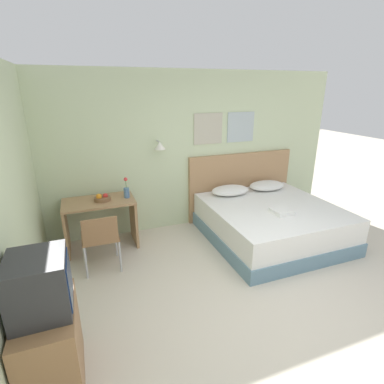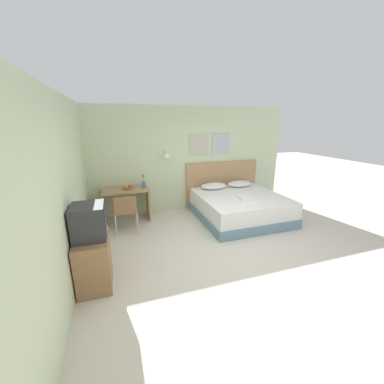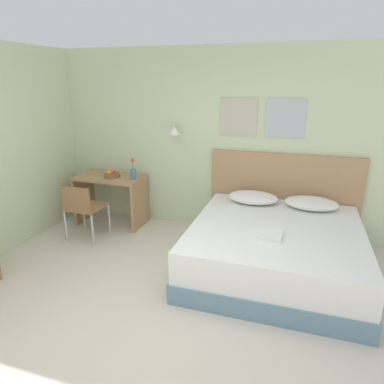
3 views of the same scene
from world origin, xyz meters
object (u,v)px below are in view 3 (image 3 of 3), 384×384
Objects in this scene: headboard at (283,196)px; folded_towel_near_foot at (269,234)px; desk at (111,192)px; bed at (275,249)px; pillow_right at (311,203)px; desk_chair at (82,206)px; fruit_bowl at (112,175)px; flower_vase at (133,172)px; pillow_left at (253,197)px.

headboard is 7.27× the size of folded_towel_near_foot.
desk is at bearing -173.19° from headboard.
pillow_right is (0.38, 0.73, 0.37)m from bed.
folded_towel_near_foot is (-0.05, -1.33, -0.00)m from headboard.
bed is at bearing -15.48° from desk.
fruit_bowl is at bearing 80.55° from desk_chair.
flower_vase is at bearing 162.15° from bed.
folded_towel_near_foot reaches higher than bed.
bed is 0.45m from folded_towel_near_foot.
flower_vase is at bearing -179.43° from pillow_right.
pillow_right is at bearing 0.14° from desk.
desk is 0.29m from fruit_bowl.
fruit_bowl is 0.37m from flower_vase.
desk_chair is at bearing -163.26° from pillow_left.
headboard is 2.62m from desk.
headboard reaches higher than desk.
desk is 1.27× the size of desk_chair.
desk is at bearing 85.48° from desk_chair.
headboard is at bearing 8.59° from flower_vase.
headboard reaches higher than fruit_bowl.
flower_vase reaches higher than fruit_bowl.
pillow_left is at bearing 16.74° from desk_chair.
fruit_bowl reaches higher than pillow_left.
pillow_left is 2.17m from fruit_bowl.
fruit_bowl reaches higher than pillow_right.
headboard is 3.06× the size of pillow_left.
desk_chair is (-2.60, 0.34, -0.10)m from folded_towel_near_foot.
headboard is at bearing 20.41° from desk_chair.
pillow_right reaches higher than bed.
pillow_left is 1.08m from folded_towel_near_foot.
bed is at bearing -17.85° from flower_vase.
pillow_left is 2.38× the size of folded_towel_near_foot.
desk reaches higher than folded_towel_near_foot.
desk reaches higher than pillow_left.
headboard is at bearing 7.43° from fruit_bowl.
fruit_bowl reaches higher than bed.
bed is 2.66m from desk_chair.
flower_vase is at bearing 54.22° from desk_chair.
bed is 2.36m from flower_vase.
bed is at bearing -62.42° from pillow_left.
headboard reaches higher than folded_towel_near_foot.
desk is 3.25× the size of flower_vase.
folded_towel_near_foot is 0.27× the size of desk.
flower_vase is (0.37, 0.00, 0.07)m from fruit_bowl.
desk is at bearing -179.86° from pillow_right.
pillow_left is 0.83× the size of desk_chair.
flower_vase is at bearing -179.18° from pillow_left.
flower_vase is (-2.18, -0.33, 0.26)m from headboard.
headboard is 0.49m from pillow_right.
desk_chair is (-3.03, -0.68, -0.15)m from pillow_right.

